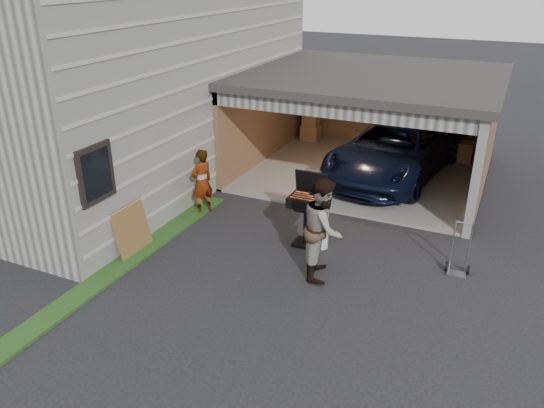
{
  "coord_description": "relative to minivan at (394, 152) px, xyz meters",
  "views": [
    {
      "loc": [
        4.35,
        -7.76,
        5.52
      ],
      "look_at": [
        0.28,
        1.04,
        1.15
      ],
      "focal_mm": 35.0,
      "sensor_mm": 36.0,
      "label": 1
    }
  ],
  "objects": [
    {
      "name": "minivan",
      "position": [
        0.0,
        0.0,
        0.0
      ],
      "size": [
        3.26,
        5.76,
        1.52
      ],
      "primitive_type": "imported",
      "rotation": [
        0.0,
        0.0,
        -0.14
      ],
      "color": "black",
      "rests_on": "ground"
    },
    {
      "name": "garage",
      "position": [
        -0.78,
        0.3,
        1.11
      ],
      "size": [
        6.8,
        6.3,
        2.9
      ],
      "color": "#605E59",
      "rests_on": "ground"
    },
    {
      "name": "man",
      "position": [
        -0.05,
        -5.75,
        0.24
      ],
      "size": [
        0.98,
        1.13,
        2.0
      ],
      "primitive_type": "imported",
      "rotation": [
        0.0,
        0.0,
        1.82
      ],
      "color": "#461E1B",
      "rests_on": "ground"
    },
    {
      "name": "ground",
      "position": [
        -1.54,
        -6.49,
        -0.76
      ],
      "size": [
        80.0,
        80.0,
        0.0
      ],
      "primitive_type": "plane",
      "color": "black",
      "rests_on": "ground"
    },
    {
      "name": "groundcover_strip",
      "position": [
        -3.79,
        -7.49,
        -0.73
      ],
      "size": [
        0.5,
        8.0,
        0.06
      ],
      "primitive_type": "cube",
      "color": "#193814",
      "rests_on": "ground"
    },
    {
      "name": "propane_tank",
      "position": [
        -0.42,
        -4.74,
        -0.55
      ],
      "size": [
        0.31,
        0.31,
        0.42
      ],
      "primitive_type": "cylinder",
      "rotation": [
        0.0,
        0.0,
        0.12
      ],
      "color": "silver",
      "rests_on": "ground"
    },
    {
      "name": "plywood_panel",
      "position": [
        -3.94,
        -6.59,
        -0.23
      ],
      "size": [
        0.27,
        0.96,
        1.06
      ],
      "primitive_type": "cube",
      "rotation": [
        0.0,
        -0.21,
        0.0
      ],
      "color": "brown",
      "rests_on": "ground"
    },
    {
      "name": "house",
      "position": [
        -7.54,
        -2.49,
        1.99
      ],
      "size": [
        7.0,
        11.0,
        5.5
      ],
      "primitive_type": "cube",
      "color": "#474744",
      "rests_on": "ground"
    },
    {
      "name": "hand_truck",
      "position": [
        2.36,
        -4.62,
        -0.55
      ],
      "size": [
        0.46,
        0.35,
        1.1
      ],
      "rotation": [
        0.0,
        0.0,
        0.06
      ],
      "color": "slate",
      "rests_on": "ground"
    },
    {
      "name": "bbq_grill",
      "position": [
        -0.8,
        -4.72,
        0.19
      ],
      "size": [
        0.71,
        0.63,
        1.59
      ],
      "color": "black",
      "rests_on": "ground"
    },
    {
      "name": "woman",
      "position": [
        -3.64,
        -4.29,
        0.05
      ],
      "size": [
        0.57,
        0.69,
        1.61
      ],
      "primitive_type": "imported",
      "rotation": [
        0.0,
        0.0,
        -1.94
      ],
      "color": "#CAD9FE",
      "rests_on": "ground"
    }
  ]
}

